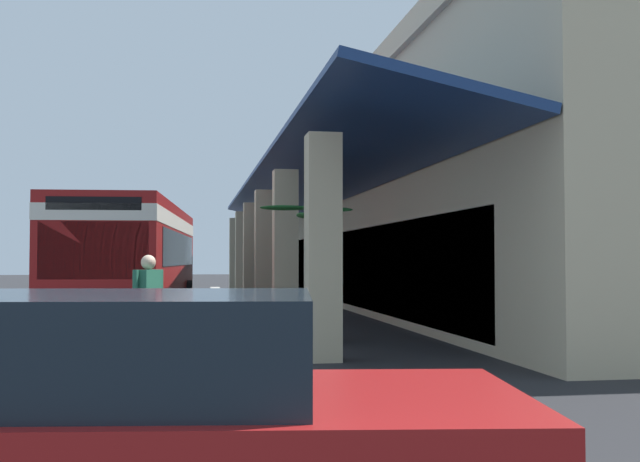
% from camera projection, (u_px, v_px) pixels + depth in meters
% --- Properties ---
extents(ground, '(120.00, 120.00, 0.00)m').
position_uv_depth(ground, '(352.00, 304.00, 28.66)').
color(ground, '#262628').
extents(curb_strip, '(37.16, 0.50, 0.12)m').
position_uv_depth(curb_strip, '(231.00, 308.00, 25.06)').
color(curb_strip, '#9E998E').
rests_on(curb_strip, ground).
extents(plaza_building, '(31.27, 15.24, 7.37)m').
position_uv_depth(plaza_building, '(508.00, 202.00, 26.79)').
color(plaza_building, '#C6B793').
rests_on(plaza_building, ground).
extents(transit_bus, '(11.36, 3.34, 3.34)m').
position_uv_depth(transit_bus, '(133.00, 253.00, 21.29)').
color(transit_bus, maroon).
rests_on(transit_bus, ground).
extents(parked_sedan_red, '(2.82, 4.60, 1.47)m').
position_uv_depth(parked_sedan_red, '(107.00, 428.00, 4.10)').
color(parked_sedan_red, maroon).
rests_on(parked_sedan_red, ground).
extents(pedestrian, '(0.58, 0.54, 1.73)m').
position_uv_depth(pedestrian, '(148.00, 303.00, 11.98)').
color(pedestrian, navy).
rests_on(pedestrian, ground).
extents(potted_palm, '(1.83, 1.93, 2.78)m').
position_uv_depth(potted_palm, '(308.00, 307.00, 15.45)').
color(potted_palm, brown).
rests_on(potted_palm, ground).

